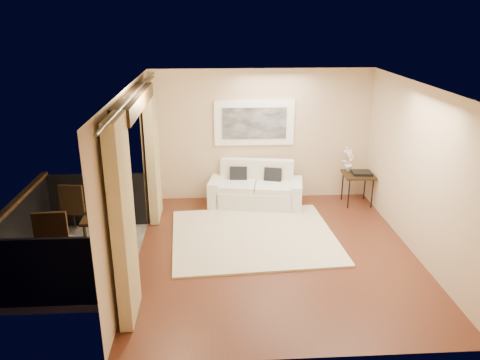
{
  "coord_description": "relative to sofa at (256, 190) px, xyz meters",
  "views": [
    {
      "loc": [
        -1.0,
        -6.79,
        3.72
      ],
      "look_at": [
        -0.56,
        0.65,
        1.05
      ],
      "focal_mm": 35.0,
      "sensor_mm": 36.0,
      "label": 1
    }
  ],
  "objects": [
    {
      "name": "room_shell",
      "position": [
        -1.98,
        -2.09,
        2.2
      ],
      "size": [
        5.0,
        6.4,
        5.0
      ],
      "color": "white",
      "rests_on": "ground"
    },
    {
      "name": "artwork",
      "position": [
        -0.01,
        0.38,
        1.3
      ],
      "size": [
        1.62,
        0.07,
        0.92
      ],
      "color": "white",
      "rests_on": "room_shell"
    },
    {
      "name": "bistro_table",
      "position": [
        -2.6,
        -2.04,
        0.33
      ],
      "size": [
        0.63,
        0.63,
        0.73
      ],
      "rotation": [
        0.0,
        0.0,
        0.03
      ],
      "color": "black",
      "rests_on": "balcony"
    },
    {
      "name": "curtains",
      "position": [
        -1.96,
        -2.09,
        1.02
      ],
      "size": [
        0.16,
        4.8,
        2.64
      ],
      "color": "tan",
      "rests_on": "ground"
    },
    {
      "name": "balcony_chair_far",
      "position": [
        -3.29,
        -1.2,
        0.24
      ],
      "size": [
        0.47,
        0.47,
        0.97
      ],
      "rotation": [
        0.0,
        0.0,
        3.0
      ],
      "color": "black",
      "rests_on": "balcony"
    },
    {
      "name": "side_table",
      "position": [
        2.08,
        -0.09,
        0.28
      ],
      "size": [
        0.62,
        0.62,
        0.65
      ],
      "rotation": [
        0.0,
        0.0,
        -0.04
      ],
      "color": "black",
      "rests_on": "floor"
    },
    {
      "name": "glass_a",
      "position": [
        -2.49,
        -2.1,
        0.47
      ],
      "size": [
        0.06,
        0.06,
        0.12
      ],
      "primitive_type": "cylinder",
      "color": "silver",
      "rests_on": "bistro_table"
    },
    {
      "name": "glass_b",
      "position": [
        -2.44,
        -1.99,
        0.47
      ],
      "size": [
        0.06,
        0.06,
        0.12
      ],
      "primitive_type": "cylinder",
      "color": "white",
      "rests_on": "bistro_table"
    },
    {
      "name": "orchid",
      "position": [
        1.9,
        0.08,
        0.59
      ],
      "size": [
        0.33,
        0.3,
        0.51
      ],
      "primitive_type": "imported",
      "rotation": [
        0.0,
        0.0,
        0.58
      ],
      "color": "white",
      "rests_on": "side_table"
    },
    {
      "name": "ice_bucket",
      "position": [
        -2.78,
        -1.94,
        0.51
      ],
      "size": [
        0.18,
        0.18,
        0.2
      ],
      "primitive_type": "cylinder",
      "color": "silver",
      "rests_on": "bistro_table"
    },
    {
      "name": "rug",
      "position": [
        -0.17,
        -1.5,
        -0.3
      ],
      "size": [
        2.97,
        2.63,
        0.04
      ],
      "primitive_type": "cube",
      "rotation": [
        0.0,
        0.0,
        0.06
      ],
      "color": "beige",
      "rests_on": "floor"
    },
    {
      "name": "sofa",
      "position": [
        0.0,
        0.0,
        0.0
      ],
      "size": [
        1.96,
        1.1,
        0.89
      ],
      "rotation": [
        0.0,
        0.0,
        -0.17
      ],
      "color": "white",
      "rests_on": "floor"
    },
    {
      "name": "candle",
      "position": [
        -2.56,
        -1.86,
        0.44
      ],
      "size": [
        0.06,
        0.06,
        0.07
      ],
      "primitive_type": "cylinder",
      "color": "red",
      "rests_on": "bistro_table"
    },
    {
      "name": "balcony_chair_near",
      "position": [
        -3.17,
        -2.83,
        0.32
      ],
      "size": [
        0.5,
        0.51,
        1.09
      ],
      "rotation": [
        0.0,
        0.0,
        0.07
      ],
      "color": "black",
      "rests_on": "balcony"
    },
    {
      "name": "tray",
      "position": [
        2.13,
        -0.13,
        0.36
      ],
      "size": [
        0.4,
        0.31,
        0.05
      ],
      "primitive_type": "cube",
      "rotation": [
        0.0,
        0.0,
        -0.09
      ],
      "color": "black",
      "rests_on": "side_table"
    },
    {
      "name": "balcony",
      "position": [
        -3.16,
        -2.09,
        -0.14
      ],
      "size": [
        1.81,
        2.6,
        1.17
      ],
      "color": "#605B56",
      "rests_on": "ground"
    },
    {
      "name": "floor",
      "position": [
        0.15,
        -2.09,
        -0.32
      ],
      "size": [
        5.0,
        5.0,
        0.0
      ],
      "primitive_type": "plane",
      "color": "#592B1A",
      "rests_on": "ground"
    },
    {
      "name": "vase",
      "position": [
        -2.64,
        -2.25,
        0.5
      ],
      "size": [
        0.04,
        0.04,
        0.18
      ],
      "primitive_type": "cylinder",
      "color": "white",
      "rests_on": "bistro_table"
    }
  ]
}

